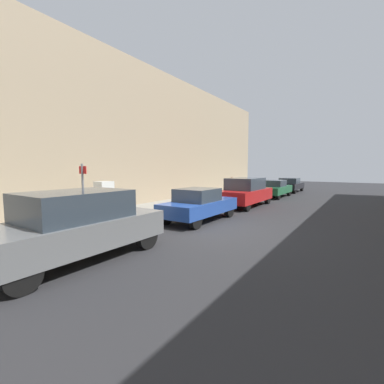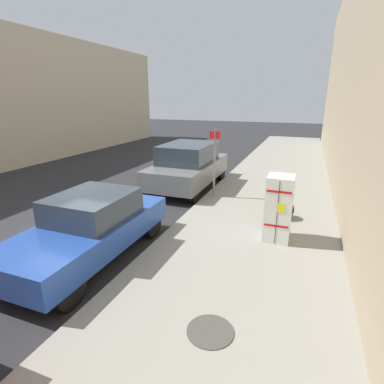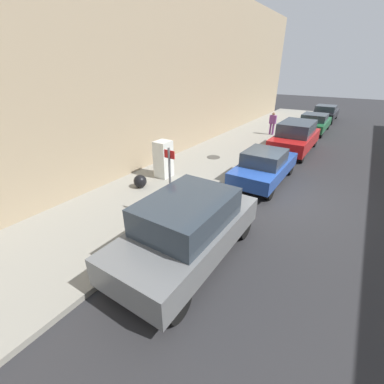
# 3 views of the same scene
# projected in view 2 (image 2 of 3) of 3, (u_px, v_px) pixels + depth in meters

# --- Properties ---
(ground_plane) EXTENTS (80.00, 80.00, 0.00)m
(ground_plane) POSITION_uv_depth(u_px,v_px,m) (85.00, 232.00, 8.01)
(ground_plane) COLOR #28282B
(sidewalk_slab) EXTENTS (4.17, 44.00, 0.15)m
(sidewalk_slab) POSITION_uv_depth(u_px,v_px,m) (241.00, 258.00, 6.55)
(sidewalk_slab) COLOR gray
(sidewalk_slab) RESTS_ON ground
(discarded_refrigerator) EXTENTS (0.60, 0.69, 1.58)m
(discarded_refrigerator) POSITION_uv_depth(u_px,v_px,m) (279.00, 208.00, 7.07)
(discarded_refrigerator) COLOR silver
(discarded_refrigerator) RESTS_ON sidewalk_slab
(manhole_cover) EXTENTS (0.70, 0.70, 0.02)m
(manhole_cover) POSITION_uv_depth(u_px,v_px,m) (210.00, 331.00, 4.39)
(manhole_cover) COLOR #47443F
(manhole_cover) RESTS_ON sidewalk_slab
(street_sign_post) EXTENTS (0.36, 0.07, 2.32)m
(street_sign_post) POSITION_uv_depth(u_px,v_px,m) (215.00, 159.00, 10.03)
(street_sign_post) COLOR slate
(street_sign_post) RESTS_ON sidewalk_slab
(trash_bag) EXTENTS (0.52, 0.52, 0.52)m
(trash_bag) POSITION_uv_depth(u_px,v_px,m) (285.00, 209.00, 8.47)
(trash_bag) COLOR black
(trash_bag) RESTS_ON sidewalk_slab
(parked_suv_gray) EXTENTS (1.98, 4.48, 1.75)m
(parked_suv_gray) POSITION_uv_depth(u_px,v_px,m) (188.00, 165.00, 11.69)
(parked_suv_gray) COLOR slate
(parked_suv_gray) RESTS_ON ground
(parked_hatchback_blue) EXTENTS (1.72, 4.14, 1.44)m
(parked_hatchback_blue) POSITION_uv_depth(u_px,v_px,m) (90.00, 227.00, 6.54)
(parked_hatchback_blue) COLOR #23479E
(parked_hatchback_blue) RESTS_ON ground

